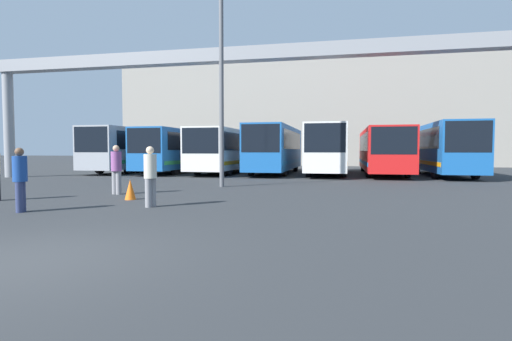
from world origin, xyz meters
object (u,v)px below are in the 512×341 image
at_px(bus_slot_0, 137,147).
at_px(pedestrian_near_right, 150,175).
at_px(bus_slot_4, 328,147).
at_px(traffic_cone, 130,189).
at_px(bus_slot_6, 443,147).
at_px(lamp_post, 221,75).
at_px(bus_slot_2, 226,148).
at_px(pedestrian_near_center, 20,178).
at_px(bus_slot_3, 276,147).
at_px(pedestrian_far_center, 116,168).
at_px(bus_slot_1, 178,148).
at_px(bus_slot_5, 383,149).

height_order(bus_slot_0, pedestrian_near_right, bus_slot_0).
bearing_deg(bus_slot_4, traffic_cone, -110.94).
bearing_deg(bus_slot_6, lamp_post, -137.82).
height_order(bus_slot_2, pedestrian_near_center, bus_slot_2).
relative_size(bus_slot_3, pedestrian_far_center, 5.86).
distance_m(bus_slot_1, pedestrian_near_center, 18.96).
height_order(bus_slot_0, pedestrian_far_center, bus_slot_0).
height_order(bus_slot_0, traffic_cone, bus_slot_0).
height_order(bus_slot_6, lamp_post, lamp_post).
relative_size(bus_slot_6, pedestrian_near_center, 6.13).
bearing_deg(bus_slot_2, pedestrian_near_right, -80.65).
distance_m(pedestrian_near_right, pedestrian_far_center, 3.95).
bearing_deg(bus_slot_2, traffic_cone, -85.11).
xyz_separation_m(pedestrian_near_center, lamp_post, (3.06, 8.13, 4.06)).
relative_size(bus_slot_6, lamp_post, 1.14).
height_order(bus_slot_5, pedestrian_near_right, bus_slot_5).
relative_size(pedestrian_near_center, traffic_cone, 2.54).
distance_m(bus_slot_1, pedestrian_far_center, 14.69).
height_order(pedestrian_far_center, pedestrian_near_center, pedestrian_far_center).
bearing_deg(bus_slot_0, bus_slot_4, -2.57).
relative_size(bus_slot_5, bus_slot_6, 1.16).
bearing_deg(bus_slot_1, pedestrian_far_center, -75.57).
distance_m(bus_slot_3, lamp_post, 11.06).
bearing_deg(traffic_cone, bus_slot_0, 118.08).
height_order(traffic_cone, lamp_post, lamp_post).
bearing_deg(bus_slot_0, bus_slot_1, -9.31).
relative_size(bus_slot_6, traffic_cone, 15.57).
bearing_deg(bus_slot_3, pedestrian_near_right, -92.71).
bearing_deg(bus_slot_2, bus_slot_5, 3.70).
height_order(bus_slot_3, lamp_post, lamp_post).
bearing_deg(pedestrian_near_right, bus_slot_5, 176.08).
xyz_separation_m(bus_slot_4, pedestrian_far_center, (-7.24, -14.15, -0.89)).
bearing_deg(bus_slot_1, bus_slot_4, -0.29).
xyz_separation_m(bus_slot_5, pedestrian_near_center, (-10.99, -19.47, -0.83)).
height_order(bus_slot_2, bus_slot_6, bus_slot_6).
bearing_deg(pedestrian_near_right, bus_slot_4, -174.29).
xyz_separation_m(bus_slot_2, traffic_cone, (1.34, -15.70, -1.43)).
relative_size(bus_slot_0, pedestrian_near_center, 6.82).
relative_size(bus_slot_0, bus_slot_2, 1.08).
xyz_separation_m(bus_slot_2, bus_slot_5, (10.90, 0.71, -0.04)).
distance_m(bus_slot_2, pedestrian_near_center, 18.79).
xyz_separation_m(bus_slot_0, bus_slot_4, (14.53, -0.65, 0.00)).
bearing_deg(bus_slot_1, bus_slot_2, 2.61).
distance_m(bus_slot_3, pedestrian_near_right, 17.15).
bearing_deg(bus_slot_0, traffic_cone, -61.92).
bearing_deg(pedestrian_far_center, pedestrian_near_center, -86.36).
distance_m(bus_slot_0, pedestrian_far_center, 16.52).
distance_m(pedestrian_near_center, lamp_post, 9.59).
distance_m(bus_slot_6, pedestrian_near_center, 23.69).
height_order(bus_slot_5, bus_slot_6, bus_slot_6).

